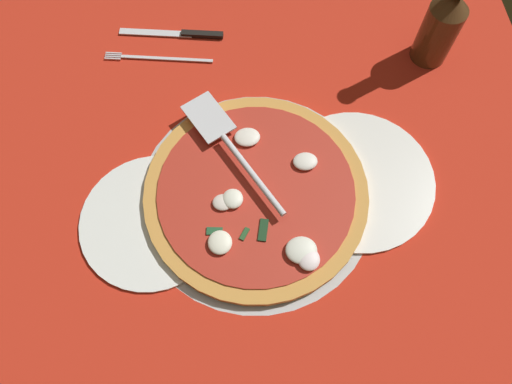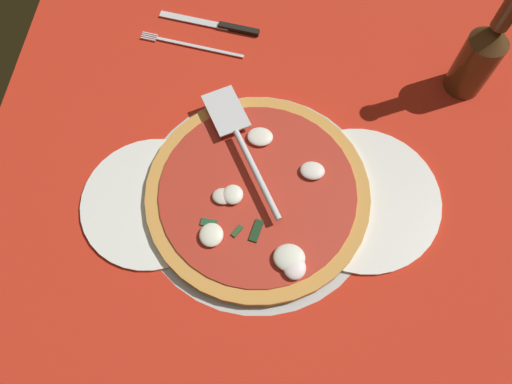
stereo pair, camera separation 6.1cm
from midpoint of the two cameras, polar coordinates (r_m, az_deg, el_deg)
name	(u,v)px [view 2 (the right image)]	position (r cm, az deg, el deg)	size (l,w,h in cm)	color
ground_plane	(274,188)	(79.70, 4.32, 0.33)	(99.52, 99.52, 0.80)	red
pizza_pan	(256,195)	(78.09, 2.23, -0.62)	(38.55, 38.55, 0.80)	#B6B8B8
dinner_plate_left	(360,198)	(80.24, 14.30, -0.87)	(25.54, 25.54, 1.00)	white
dinner_plate_right	(151,202)	(78.73, -10.21, -1.36)	(22.89, 22.89, 1.00)	white
pizza	(256,194)	(76.83, 2.30, -0.39)	(35.94, 35.94, 2.99)	gold
pizza_server	(240,142)	(78.14, 0.34, 5.69)	(15.43, 23.90, 1.00)	silver
place_setting_near	(204,36)	(96.34, -4.27, 17.80)	(22.34, 15.92, 1.40)	white
beer_bottle	(479,54)	(91.43, 26.74, 14.22)	(6.52, 6.52, 23.81)	#51341B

